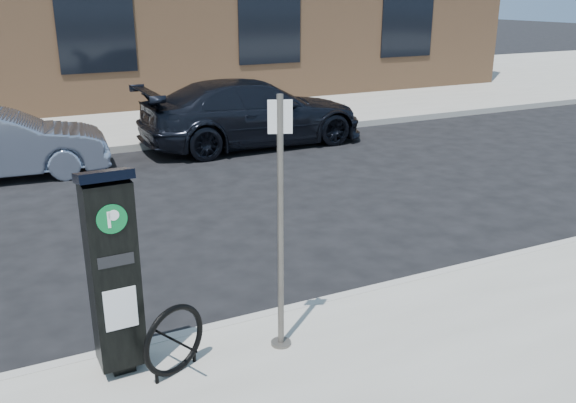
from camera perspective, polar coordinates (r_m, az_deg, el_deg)
ground at (r=6.64m, az=2.10°, el=-10.50°), size 120.00×120.00×0.00m
sidewalk_far at (r=19.55m, az=-17.84°, el=8.62°), size 60.00×12.00×0.15m
curb_near at (r=6.59m, az=2.19°, el=-10.01°), size 60.00×0.12×0.16m
curb_far at (r=13.77m, az=-13.87°, el=4.96°), size 60.00×0.12×0.16m
parking_kiosk at (r=5.26m, az=-16.05°, el=-6.25°), size 0.43×0.38×1.83m
sign_pole at (r=5.33m, az=-0.71°, el=-2.57°), size 0.20×0.19×2.33m
bike_rack at (r=5.40m, az=-10.60°, el=-12.66°), size 0.60×0.31×0.64m
car_dark at (r=13.78m, az=-3.29°, el=8.31°), size 5.09×2.10×1.47m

